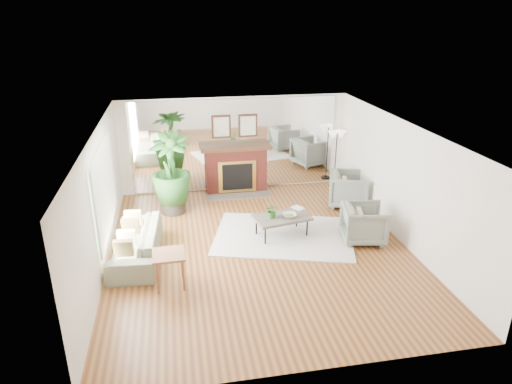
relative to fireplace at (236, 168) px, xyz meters
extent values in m
plane|color=#5F2E19|center=(0.00, -3.26, -0.66)|extent=(7.00, 7.00, 0.00)
cube|color=white|center=(-2.99, -3.26, 0.59)|extent=(0.02, 7.00, 2.50)
cube|color=white|center=(2.99, -3.26, 0.59)|extent=(0.02, 7.00, 2.50)
cube|color=white|center=(0.00, 0.23, 0.59)|extent=(6.00, 0.02, 2.50)
cube|color=silver|center=(0.00, 0.21, 0.59)|extent=(5.40, 0.04, 2.40)
cube|color=#B2E09E|center=(-2.96, -2.86, 0.69)|extent=(0.04, 2.40, 1.50)
cube|color=maroon|center=(0.00, 0.02, -0.06)|extent=(1.60, 0.40, 1.20)
cube|color=gold|center=(0.00, -0.19, -0.18)|extent=(1.00, 0.04, 0.85)
cube|color=black|center=(0.00, -0.21, -0.18)|extent=(0.80, 0.04, 0.70)
cube|color=#584F45|center=(0.00, -0.33, -0.64)|extent=(1.70, 0.55, 0.03)
cube|color=#4A2A17|center=(0.00, 0.00, 0.56)|extent=(1.85, 0.46, 0.10)
cube|color=black|center=(-0.35, 0.17, 1.09)|extent=(0.50, 0.04, 0.60)
cube|color=black|center=(0.35, 0.17, 1.09)|extent=(0.50, 0.04, 0.60)
cube|color=silver|center=(0.61, -2.82, -0.64)|extent=(3.37, 2.80, 0.03)
cube|color=#584F45|center=(0.58, -2.80, -0.22)|extent=(1.29, 0.91, 0.06)
cylinder|color=black|center=(0.15, -3.14, -0.45)|extent=(0.04, 0.04, 0.41)
cylinder|color=black|center=(1.10, -2.94, -0.45)|extent=(0.04, 0.04, 0.41)
cylinder|color=black|center=(0.05, -2.66, -0.45)|extent=(0.04, 0.04, 0.41)
cylinder|color=black|center=(1.00, -2.47, -0.45)|extent=(0.04, 0.04, 0.41)
imported|color=gray|center=(-2.44, -3.17, -0.35)|extent=(0.98, 2.20, 0.63)
imported|color=gray|center=(2.60, -1.46, -0.23)|extent=(1.19, 1.17, 0.85)
imported|color=gray|center=(2.22, -3.32, -0.26)|extent=(1.01, 0.99, 0.79)
cube|color=brown|center=(-1.80, -4.30, -0.05)|extent=(0.57, 0.57, 0.04)
cylinder|color=brown|center=(-2.02, -4.53, -0.36)|extent=(0.04, 0.04, 0.60)
cylinder|color=brown|center=(-1.57, -4.51, -0.36)|extent=(0.04, 0.04, 0.60)
cylinder|color=brown|center=(-2.03, -4.08, -0.36)|extent=(0.04, 0.04, 0.60)
cylinder|color=brown|center=(-1.58, -4.07, -0.36)|extent=(0.04, 0.04, 0.60)
cylinder|color=#29261E|center=(-1.70, -1.10, -0.45)|extent=(0.58, 0.58, 0.41)
imported|color=#2B5C22|center=(-1.70, -1.10, 0.48)|extent=(1.16, 1.16, 1.70)
cylinder|color=black|center=(2.70, -0.16, -0.64)|extent=(0.27, 0.27, 0.04)
cylinder|color=black|center=(2.70, -0.16, 0.10)|extent=(0.03, 0.03, 1.53)
cone|color=white|center=(2.59, -0.16, 0.82)|extent=(0.29, 0.29, 0.21)
cone|color=white|center=(2.81, -0.16, 0.82)|extent=(0.29, 0.29, 0.21)
imported|color=#2B5C22|center=(0.36, -2.83, -0.03)|extent=(0.35, 0.33, 0.33)
imported|color=brown|center=(0.73, -2.86, -0.16)|extent=(0.31, 0.31, 0.07)
imported|color=brown|center=(0.94, -2.51, -0.18)|extent=(0.30, 0.33, 0.02)
camera|label=1|loc=(-1.57, -11.38, 3.88)|focal=32.00mm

